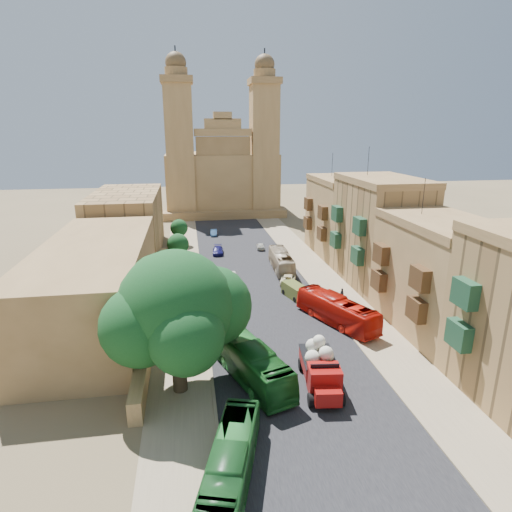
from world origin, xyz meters
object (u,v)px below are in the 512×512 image
object	(u,v)px
olive_pickup	(295,291)
street_tree_b	(177,273)
street_tree_a	(174,310)
street_tree_c	(178,245)
car_blue_b	(214,232)
bus_red_east	(337,310)
red_truck	(321,367)
bus_green_south	(231,462)
car_cream	(288,278)
car_dkblue	(218,250)
bus_cream_east	(281,261)
car_white_a	(231,277)
church	(221,173)
car_blue_a	(230,312)
bus_green_north	(248,360)
pedestrian_a	(358,329)
car_white_b	(261,246)
street_tree_d	(179,228)
ficus_tree	(177,311)
pedestrian_c	(342,295)

from	to	relation	value
olive_pickup	street_tree_b	bearing A→B (deg)	168.66
street_tree_a	olive_pickup	bearing A→B (deg)	33.29
street_tree_c	car_blue_b	xyz separation A→B (m)	(6.36, 18.48, -2.74)
street_tree_c	bus_red_east	bearing A→B (deg)	-53.74
red_truck	bus_green_south	distance (m)	11.48
car_cream	car_dkblue	bearing A→B (deg)	-45.65
bus_cream_east	bus_red_east	bearing A→B (deg)	98.56
car_white_a	car_blue_b	bearing A→B (deg)	86.77
church	car_blue_a	distance (m)	62.69
street_tree_a	bus_green_north	xyz separation A→B (m)	(6.00, -7.02, -1.72)
bus_green_south	pedestrian_a	world-z (taller)	bus_green_south
car_white_b	pedestrian_a	bearing A→B (deg)	102.49
street_tree_a	street_tree_c	bearing A→B (deg)	90.00
olive_pickup	bus_green_north	world-z (taller)	bus_green_north
street_tree_a	car_cream	size ratio (longest dim) A/B	1.15
church	bus_cream_east	size ratio (longest dim) A/B	3.67
street_tree_a	street_tree_b	world-z (taller)	street_tree_a
street_tree_a	bus_red_east	world-z (taller)	street_tree_a
street_tree_a	pedestrian_a	world-z (taller)	street_tree_a
pedestrian_a	bus_green_north	bearing A→B (deg)	34.33
car_white_a	bus_cream_east	bearing A→B (deg)	21.49
bus_green_south	street_tree_d	bearing A→B (deg)	109.92
church	car_cream	distance (m)	53.19
bus_green_north	street_tree_d	bearing A→B (deg)	79.11
red_truck	pedestrian_a	bearing A→B (deg)	50.02
bus_red_east	pedestrian_a	world-z (taller)	bus_red_east
street_tree_a	car_blue_b	world-z (taller)	street_tree_a
ficus_tree	bus_cream_east	world-z (taller)	ficus_tree
street_tree_b	car_white_a	bearing A→B (deg)	29.94
street_tree_d	car_cream	bearing A→B (deg)	-56.45
church	car_cream	xyz separation A→B (m)	(4.35, -52.26, -8.92)
olive_pickup	car_cream	distance (m)	5.18
bus_cream_east	pedestrian_c	distance (m)	13.31
street_tree_b	car_dkblue	bearing A→B (deg)	70.46
street_tree_b	bus_green_north	distance (m)	19.99
street_tree_d	bus_green_south	bearing A→B (deg)	-86.27
pedestrian_a	red_truck	bearing A→B (deg)	60.65
car_dkblue	car_white_b	xyz separation A→B (m)	(7.35, 1.87, -0.05)
street_tree_b	street_tree_d	distance (m)	24.00
street_tree_b	car_dkblue	xyz separation A→B (m)	(6.21, 17.48, -2.38)
bus_cream_east	olive_pickup	bearing A→B (deg)	89.35
bus_red_east	red_truck	bearing A→B (deg)	40.96
street_tree_d	car_cream	size ratio (longest dim) A/B	1.08
car_blue_b	car_cream	bearing A→B (deg)	-70.46
bus_green_south	car_blue_b	world-z (taller)	bus_green_south
street_tree_b	red_truck	world-z (taller)	street_tree_b
ficus_tree	bus_red_east	xyz separation A→B (m)	(15.90, 9.50, -5.20)
ficus_tree	pedestrian_c	size ratio (longest dim) A/B	7.22
bus_green_south	ficus_tree	bearing A→B (deg)	122.94
car_white_a	pedestrian_a	xyz separation A→B (m)	(10.50, -18.01, 0.32)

